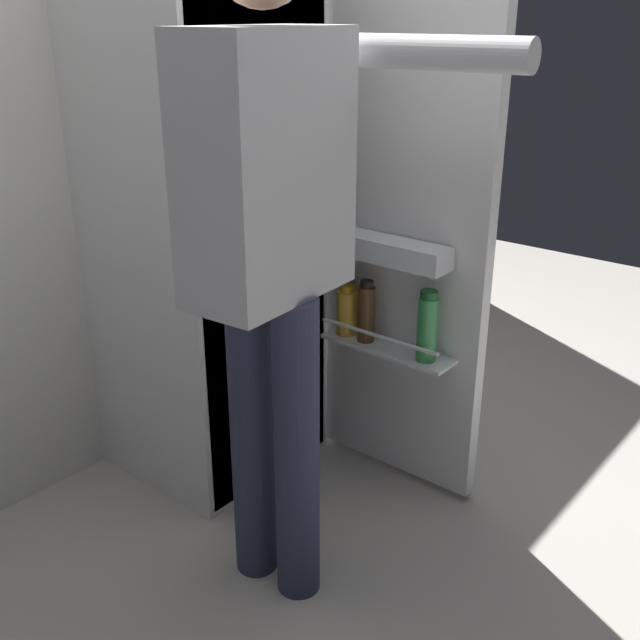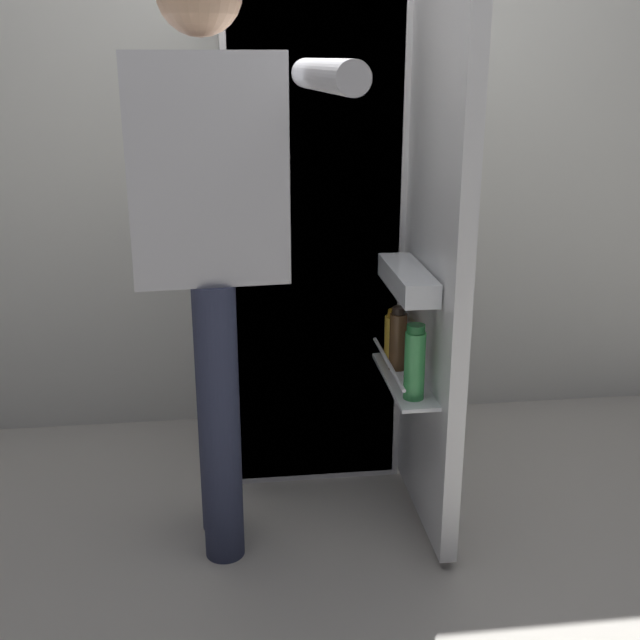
{
  "view_description": "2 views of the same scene",
  "coord_description": "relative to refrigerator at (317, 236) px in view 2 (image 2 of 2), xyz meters",
  "views": [
    {
      "loc": [
        -1.61,
        -1.29,
        1.51
      ],
      "look_at": [
        -0.04,
        0.01,
        0.68
      ],
      "focal_mm": 42.36,
      "sensor_mm": 36.0,
      "label": 1
    },
    {
      "loc": [
        -0.31,
        -2.28,
        1.47
      ],
      "look_at": [
        -0.03,
        -0.03,
        0.71
      ],
      "focal_mm": 44.36,
      "sensor_mm": 36.0,
      "label": 2
    }
  ],
  "objects": [
    {
      "name": "ground_plane",
      "position": [
        -0.03,
        -0.48,
        -0.86
      ],
      "size": [
        6.41,
        6.41,
        0.0
      ],
      "primitive_type": "plane",
      "color": "#B7B2A8"
    },
    {
      "name": "refrigerator",
      "position": [
        0.0,
        0.0,
        0.0
      ],
      "size": [
        0.65,
        1.15,
        1.71
      ],
      "color": "white",
      "rests_on": "ground_plane"
    },
    {
      "name": "kitchen_wall",
      "position": [
        -0.03,
        0.39,
        0.38
      ],
      "size": [
        4.4,
        0.1,
        2.46
      ],
      "primitive_type": "cube",
      "color": "silver",
      "rests_on": "ground_plane"
    },
    {
      "name": "person",
      "position": [
        -0.36,
        -0.56,
        0.2
      ],
      "size": [
        0.58,
        0.73,
        1.74
      ],
      "color": "#2D334C",
      "rests_on": "ground_plane"
    }
  ]
}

